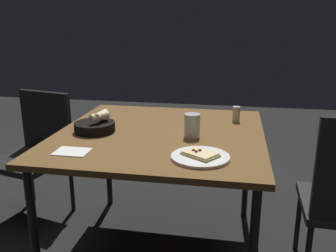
# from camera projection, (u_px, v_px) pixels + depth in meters

# --- Properties ---
(ground) EXTENTS (8.00, 8.00, 0.00)m
(ground) POSITION_uv_depth(u_px,v_px,m) (161.00, 251.00, 2.24)
(ground) COLOR black
(dining_table) EXTENTS (1.12, 1.16, 0.76)m
(dining_table) POSITION_uv_depth(u_px,v_px,m) (160.00, 142.00, 2.04)
(dining_table) COLOR brown
(dining_table) RESTS_ON ground
(pizza_plate) EXTENTS (0.26, 0.26, 0.04)m
(pizza_plate) POSITION_uv_depth(u_px,v_px,m) (200.00, 156.00, 1.64)
(pizza_plate) COLOR white
(pizza_plate) RESTS_ON dining_table
(bread_basket) EXTENTS (0.22, 0.22, 0.11)m
(bread_basket) POSITION_uv_depth(u_px,v_px,m) (95.00, 126.00, 2.03)
(bread_basket) COLOR black
(bread_basket) RESTS_ON dining_table
(beer_glass) EXTENTS (0.08, 0.08, 0.12)m
(beer_glass) POSITION_uv_depth(u_px,v_px,m) (192.00, 127.00, 1.93)
(beer_glass) COLOR silver
(beer_glass) RESTS_ON dining_table
(pepper_shaker) EXTENTS (0.05, 0.05, 0.09)m
(pepper_shaker) POSITION_uv_depth(u_px,v_px,m) (236.00, 115.00, 2.23)
(pepper_shaker) COLOR #BFB299
(pepper_shaker) RESTS_ON dining_table
(napkin) EXTENTS (0.16, 0.12, 0.00)m
(napkin) POSITION_uv_depth(u_px,v_px,m) (72.00, 152.00, 1.72)
(napkin) COLOR white
(napkin) RESTS_ON dining_table
(chair_near) EXTENTS (0.53, 0.53, 0.87)m
(chair_near) POSITION_uv_depth(u_px,v_px,m) (36.00, 147.00, 2.55)
(chair_near) COLOR black
(chair_near) RESTS_ON ground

